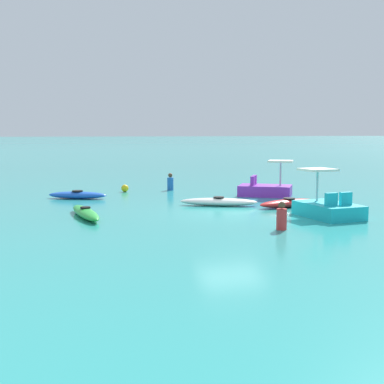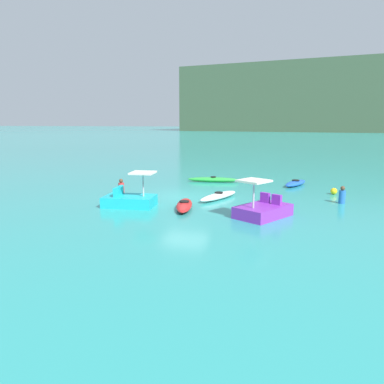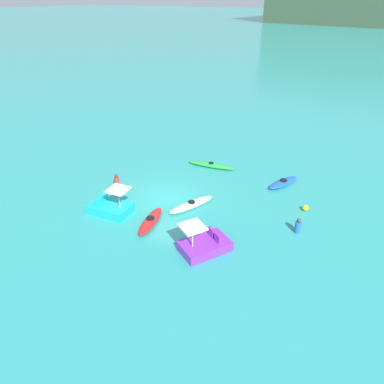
{
  "view_description": "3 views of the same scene",
  "coord_description": "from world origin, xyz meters",
  "px_view_note": "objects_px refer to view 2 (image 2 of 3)",
  "views": [
    {
      "loc": [
        -18.37,
        6.51,
        3.01
      ],
      "look_at": [
        0.43,
        1.41,
        0.77
      ],
      "focal_mm": 49.4,
      "sensor_mm": 36.0,
      "label": 1
    },
    {
      "loc": [
        5.81,
        -18.86,
        4.0
      ],
      "look_at": [
        0.48,
        -0.26,
        0.32
      ],
      "focal_mm": 34.6,
      "sensor_mm": 36.0,
      "label": 2
    },
    {
      "loc": [
        10.82,
        -15.4,
        11.09
      ],
      "look_at": [
        1.22,
        1.12,
        0.22
      ],
      "focal_mm": 32.82,
      "sensor_mm": 36.0,
      "label": 3
    }
  ],
  "objects_px": {
    "kayak_white": "(219,196)",
    "pedal_boat_purple": "(263,209)",
    "kayak_red": "(184,205)",
    "pedal_boat_cyan": "(130,199)",
    "kayak_green": "(213,180)",
    "buoy_yellow": "(334,191)",
    "person_near_shore": "(342,196)",
    "person_by_kayaks": "(121,187)",
    "kayak_blue": "(296,183)"
  },
  "relations": [
    {
      "from": "kayak_white",
      "to": "pedal_boat_purple",
      "type": "xyz_separation_m",
      "value": [
        2.58,
        -3.16,
        0.17
      ]
    },
    {
      "from": "kayak_red",
      "to": "pedal_boat_cyan",
      "type": "xyz_separation_m",
      "value": [
        -2.67,
        -0.22,
        0.17
      ]
    },
    {
      "from": "kayak_green",
      "to": "kayak_red",
      "type": "distance_m",
      "value": 8.05
    },
    {
      "from": "pedal_boat_purple",
      "to": "buoy_yellow",
      "type": "xyz_separation_m",
      "value": [
        3.36,
        6.16,
        -0.15
      ]
    },
    {
      "from": "pedal_boat_purple",
      "to": "buoy_yellow",
      "type": "bearing_deg",
      "value": 61.35
    },
    {
      "from": "person_near_shore",
      "to": "pedal_boat_cyan",
      "type": "bearing_deg",
      "value": -160.79
    },
    {
      "from": "kayak_white",
      "to": "person_near_shore",
      "type": "xyz_separation_m",
      "value": [
        6.13,
        0.62,
        0.22
      ]
    },
    {
      "from": "person_near_shore",
      "to": "buoy_yellow",
      "type": "bearing_deg",
      "value": 94.31
    },
    {
      "from": "pedal_boat_purple",
      "to": "person_by_kayaks",
      "type": "height_order",
      "value": "pedal_boat_purple"
    },
    {
      "from": "kayak_green",
      "to": "pedal_boat_purple",
      "type": "distance_m",
      "value": 9.53
    },
    {
      "from": "person_near_shore",
      "to": "person_by_kayaks",
      "type": "height_order",
      "value": "same"
    },
    {
      "from": "person_by_kayaks",
      "to": "pedal_boat_purple",
      "type": "bearing_deg",
      "value": -19.83
    },
    {
      "from": "pedal_boat_cyan",
      "to": "kayak_white",
      "type": "bearing_deg",
      "value": 36.84
    },
    {
      "from": "kayak_green",
      "to": "kayak_white",
      "type": "bearing_deg",
      "value": -74.39
    },
    {
      "from": "buoy_yellow",
      "to": "pedal_boat_purple",
      "type": "bearing_deg",
      "value": -118.65
    },
    {
      "from": "kayak_white",
      "to": "pedal_boat_cyan",
      "type": "bearing_deg",
      "value": -143.16
    },
    {
      "from": "pedal_boat_cyan",
      "to": "kayak_blue",
      "type": "bearing_deg",
      "value": 47.29
    },
    {
      "from": "kayak_green",
      "to": "person_by_kayaks",
      "type": "relative_size",
      "value": 4.0
    },
    {
      "from": "kayak_green",
      "to": "pedal_boat_cyan",
      "type": "relative_size",
      "value": 1.36
    },
    {
      "from": "kayak_green",
      "to": "kayak_red",
      "type": "bearing_deg",
      "value": -86.97
    },
    {
      "from": "person_near_shore",
      "to": "kayak_blue",
      "type": "bearing_deg",
      "value": 115.3
    },
    {
      "from": "pedal_boat_cyan",
      "to": "person_by_kayaks",
      "type": "bearing_deg",
      "value": 124.13
    },
    {
      "from": "pedal_boat_cyan",
      "to": "buoy_yellow",
      "type": "bearing_deg",
      "value": 30.94
    },
    {
      "from": "kayak_green",
      "to": "pedal_boat_purple",
      "type": "bearing_deg",
      "value": -64.48
    },
    {
      "from": "pedal_boat_cyan",
      "to": "person_by_kayaks",
      "type": "height_order",
      "value": "pedal_boat_cyan"
    },
    {
      "from": "pedal_boat_cyan",
      "to": "pedal_boat_purple",
      "type": "xyz_separation_m",
      "value": [
        6.35,
        -0.33,
        0.0
      ]
    },
    {
      "from": "person_by_kayaks",
      "to": "person_near_shore",
      "type": "bearing_deg",
      "value": 4.21
    },
    {
      "from": "kayak_white",
      "to": "pedal_boat_purple",
      "type": "relative_size",
      "value": 1.12
    },
    {
      "from": "pedal_boat_cyan",
      "to": "buoy_yellow",
      "type": "distance_m",
      "value": 11.33
    },
    {
      "from": "kayak_green",
      "to": "person_by_kayaks",
      "type": "height_order",
      "value": "person_by_kayaks"
    },
    {
      "from": "kayak_blue",
      "to": "kayak_white",
      "type": "height_order",
      "value": "same"
    },
    {
      "from": "pedal_boat_cyan",
      "to": "pedal_boat_purple",
      "type": "height_order",
      "value": "same"
    },
    {
      "from": "kayak_green",
      "to": "person_near_shore",
      "type": "distance_m",
      "value": 9.04
    },
    {
      "from": "kayak_white",
      "to": "pedal_boat_cyan",
      "type": "height_order",
      "value": "pedal_boat_cyan"
    },
    {
      "from": "pedal_boat_cyan",
      "to": "kayak_green",
      "type": "bearing_deg",
      "value": 74.78
    },
    {
      "from": "person_near_shore",
      "to": "person_by_kayaks",
      "type": "relative_size",
      "value": 1.0
    },
    {
      "from": "person_near_shore",
      "to": "kayak_red",
      "type": "bearing_deg",
      "value": -155.91
    },
    {
      "from": "pedal_boat_purple",
      "to": "person_by_kayaks",
      "type": "xyz_separation_m",
      "value": [
        -8.11,
        2.92,
        0.05
      ]
    },
    {
      "from": "pedal_boat_purple",
      "to": "pedal_boat_cyan",
      "type": "bearing_deg",
      "value": 176.99
    },
    {
      "from": "buoy_yellow",
      "to": "person_near_shore",
      "type": "distance_m",
      "value": 2.39
    },
    {
      "from": "kayak_red",
      "to": "pedal_boat_cyan",
      "type": "relative_size",
      "value": 1.12
    },
    {
      "from": "kayak_blue",
      "to": "buoy_yellow",
      "type": "bearing_deg",
      "value": -49.3
    },
    {
      "from": "kayak_red",
      "to": "person_near_shore",
      "type": "height_order",
      "value": "person_near_shore"
    },
    {
      "from": "kayak_blue",
      "to": "person_near_shore",
      "type": "relative_size",
      "value": 3.13
    },
    {
      "from": "kayak_blue",
      "to": "person_by_kayaks",
      "type": "distance_m",
      "value": 10.96
    },
    {
      "from": "kayak_blue",
      "to": "pedal_boat_purple",
      "type": "xyz_separation_m",
      "value": [
        -1.27,
        -8.59,
        0.17
      ]
    },
    {
      "from": "person_near_shore",
      "to": "person_by_kayaks",
      "type": "bearing_deg",
      "value": -175.79
    },
    {
      "from": "kayak_red",
      "to": "buoy_yellow",
      "type": "height_order",
      "value": "kayak_red"
    },
    {
      "from": "pedal_boat_purple",
      "to": "person_near_shore",
      "type": "xyz_separation_m",
      "value": [
        3.54,
        3.78,
        0.05
      ]
    },
    {
      "from": "pedal_boat_purple",
      "to": "kayak_white",
      "type": "bearing_deg",
      "value": 129.29
    }
  ]
}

